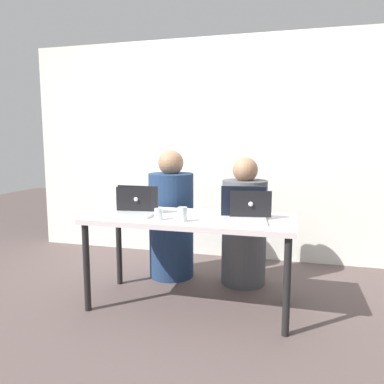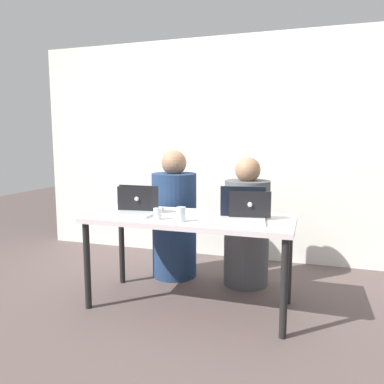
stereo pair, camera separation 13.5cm
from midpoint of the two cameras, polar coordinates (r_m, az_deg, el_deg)
The scene contains 11 objects.
ground_plane at distance 3.11m, azimuth -1.62°, elevation -16.90°, with size 12.00×12.00×0.00m, color #524542.
back_wall at distance 4.16m, azimuth 3.76°, elevation 6.45°, with size 4.50×0.10×2.40m, color white.
desk at distance 2.89m, azimuth -1.67°, elevation -5.11°, with size 1.58×0.66×0.72m.
person_on_left at distance 3.58m, azimuth -4.25°, elevation -4.45°, with size 0.49×0.49×1.21m.
person_on_right at distance 3.43m, azimuth 6.82°, elevation -5.48°, with size 0.44×0.44×1.16m.
laptop_front_left at distance 2.98m, azimuth -10.10°, elevation -2.51°, with size 0.35×0.26×0.22m.
laptop_front_right at distance 2.73m, azimuth 6.41°, elevation -3.29°, with size 0.36×0.30×0.24m.
laptop_back_right at distance 2.86m, azimuth 7.48°, elevation -2.94°, with size 0.34×0.27×0.21m.
laptop_back_left at distance 3.10m, azimuth -9.35°, elevation -2.12°, with size 0.35×0.26×0.21m.
water_glass_center at distance 2.69m, azimuth -2.86°, elevation -3.58°, with size 0.07×0.07×0.11m.
water_glass_left at distance 2.76m, azimuth -6.50°, elevation -3.50°, with size 0.06×0.06×0.09m.
Camera 1 is at (0.74, -2.72, 1.31)m, focal length 35.00 mm.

